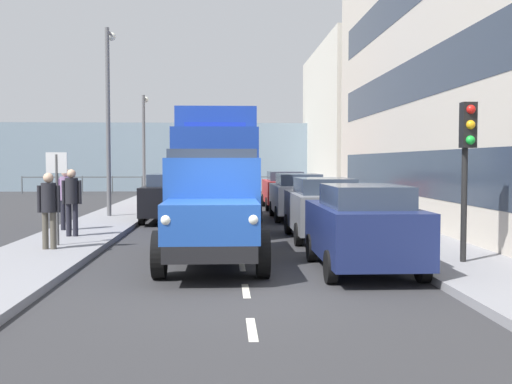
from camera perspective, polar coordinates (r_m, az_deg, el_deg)
ground_plane at (r=21.18m, az=-1.96°, el=-3.00°), size 80.00×80.00×0.00m
sidewalk_left at (r=21.71m, az=10.01°, el=-2.70°), size 2.36×41.31×0.15m
sidewalk_right at (r=21.58m, az=-14.00°, el=-2.78°), size 2.36×41.31×0.15m
road_centreline_markings at (r=20.84m, az=-1.94°, el=-3.09°), size 0.12×38.13×0.01m
building_far_block at (r=40.99m, az=11.08°, el=6.53°), size 7.63×14.45×9.62m
sea_horizon at (r=44.72m, az=-2.45°, el=3.31°), size 80.00×0.80×5.00m
seawall_railing at (r=41.14m, az=-2.40°, el=1.14°), size 28.08×0.08×1.20m
truck_vintage_blue at (r=12.55m, az=-4.11°, el=-1.68°), size 2.17×5.64×2.43m
lorry_cargo_blue at (r=20.31m, az=-3.73°, el=2.60°), size 2.58×8.20×3.87m
car_navy_kerbside_near at (r=12.13m, az=10.02°, el=-3.22°), size 1.85×3.87×1.72m
car_grey_kerbside_1 at (r=16.93m, az=6.32°, el=-1.47°), size 1.84×4.13×1.72m
car_silver_kerbside_2 at (r=22.74m, az=3.95°, el=-0.34°), size 1.92×4.21×1.72m
car_red_kerbside_3 at (r=27.90m, az=2.69°, el=0.26°), size 1.91×4.23×1.72m
car_black_oppositeside_0 at (r=22.21m, az=-8.12°, el=-0.44°), size 1.86×4.37×1.72m
car_maroon_oppositeside_1 at (r=27.66m, az=-7.08°, el=0.22°), size 1.84×4.09×1.72m
car_white_oppositeside_2 at (r=32.82m, az=-6.42°, el=0.65°), size 1.94×4.24×1.72m
pedestrian_by_lamp at (r=14.73m, az=-18.98°, el=-1.09°), size 0.53×0.34×1.77m
pedestrian_strolling at (r=17.06m, az=-17.02°, el=-0.42°), size 0.53×0.34×1.82m
pedestrian_couple_b at (r=18.66m, az=-17.53°, el=-0.15°), size 0.53×0.34×1.82m
traffic_light_near at (r=12.75m, az=19.31°, el=4.06°), size 0.28×0.41×3.20m
lamp_post_promenade at (r=23.37m, az=-13.74°, el=7.94°), size 0.32×1.14×6.97m
lamp_post_far at (r=32.87m, az=-10.51°, el=5.19°), size 0.32×1.14×5.55m
street_sign at (r=15.34m, az=-18.30°, el=0.90°), size 0.50×0.07×2.25m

